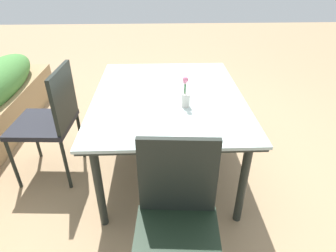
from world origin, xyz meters
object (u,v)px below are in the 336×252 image
(dining_table, at_px, (168,101))
(chair_end_left, at_px, (177,219))
(chair_far_side, at_px, (51,117))
(flower_vase, at_px, (186,95))

(dining_table, height_order, chair_end_left, chair_end_left)
(chair_end_left, bearing_deg, dining_table, -85.93)
(chair_far_side, relative_size, flower_vase, 4.11)
(chair_far_side, bearing_deg, chair_end_left, -135.25)
(flower_vase, bearing_deg, dining_table, 30.12)
(dining_table, bearing_deg, flower_vase, -149.88)
(dining_table, relative_size, flower_vase, 6.33)
(dining_table, xyz_separation_m, chair_far_side, (-0.04, 0.93, -0.10))
(chair_end_left, distance_m, chair_far_side, 1.41)
(dining_table, height_order, flower_vase, flower_vase)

